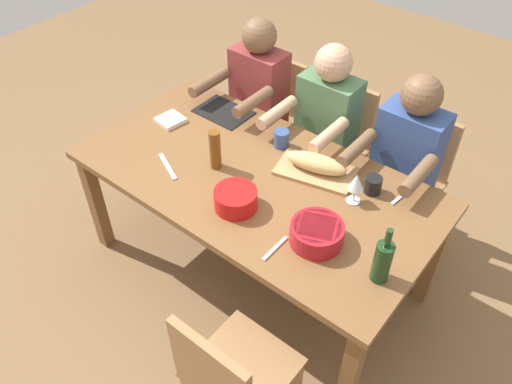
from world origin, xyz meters
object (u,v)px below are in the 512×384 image
Objects in this scene: cup_near_center at (282,139)px; chair_near_center at (336,141)px; dining_table at (256,187)px; cutting_board at (316,171)px; wine_glass at (356,183)px; chair_far_left at (230,376)px; chair_near_right at (272,113)px; chair_near_left at (410,174)px; diner_near_center at (323,127)px; diner_near_left at (402,162)px; napkin_stack at (170,120)px; wine_bottle at (382,261)px; cup_near_left at (373,185)px; serving_bowl_salad at (317,232)px; bread_loaf at (317,163)px; serving_bowl_greens at (236,198)px; diner_near_right at (255,97)px; beer_bottle at (215,150)px.

chair_near_center is at bearing -95.50° from cup_near_center.
dining_table is 0.32m from cutting_board.
chair_far_left is at bearing 91.78° from wine_glass.
chair_near_left is at bearing 180.00° from chair_near_right.
diner_near_center is 0.36m from cup_near_center.
diner_near_left reaches higher than napkin_stack.
wine_bottle is at bearing 128.93° from chair_near_center.
cup_near_left is at bearing 90.84° from chair_near_left.
chair_far_left and chair_near_left have the same top height.
wine_bottle is at bearing 178.83° from serving_bowl_salad.
napkin_stack is (0.91, 0.15, -0.05)m from bread_loaf.
chair_near_left reaches higher than serving_bowl_salad.
cup_near_center is (0.27, -0.07, 0.04)m from cutting_board.
bread_loaf is (0.26, -0.39, 0.01)m from serving_bowl_salad.
serving_bowl_greens is at bearing -52.21° from chair_far_left.
serving_bowl_salad is (-0.49, 0.99, 0.31)m from chair_near_center.
cup_near_left is at bearing 160.74° from diner_near_right.
serving_bowl_salad is (-0.42, -0.06, 0.00)m from serving_bowl_greens.
chair_near_center is 2.66× the size of bread_loaf.
diner_near_right is 0.85m from bread_loaf.
serving_bowl_salad is 1.09× the size of beer_bottle.
serving_bowl_salad is at bearing 168.30° from napkin_stack.
napkin_stack is (1.21, 0.20, -0.03)m from cup_near_left.
diner_near_center is at bearing -98.40° from cup_near_center.
beer_bottle is at bearing 43.95° from diner_near_left.
cup_near_left reaches higher than napkin_stack.
cutting_board is 0.06m from bread_loaf.
diner_near_left reaches higher than chair_near_left.
wine_glass is at bearing 154.40° from diner_near_right.
cutting_board is at bearing -109.66° from serving_bowl_greens.
cutting_board is at bearing -147.09° from beer_bottle.
wine_bottle is 1.02m from beer_bottle.
cutting_board is 4.17× the size of cup_near_center.
chair_near_center is at bearing -46.30° from cup_near_left.
diner_near_center is at bearing 19.73° from chair_near_left.
beer_bottle reaches higher than cutting_board.
chair_far_left reaches higher than cutting_board.
serving_bowl_greens and serving_bowl_salad have the same top height.
diner_near_right is at bearing 19.73° from chair_near_center.
bread_loaf is at bearing 118.24° from diner_near_center.
chair_far_left reaches higher than serving_bowl_greens.
bread_loaf reaches higher than cutting_board.
serving_bowl_greens is at bearing 42.65° from wine_glass.
serving_bowl_greens is at bearing 70.34° from cutting_board.
chair_far_left is 1.27m from cup_near_center.
chair_near_left is 8.86× the size of cup_near_center.
chair_near_left is 1.18m from serving_bowl_greens.
wine_bottle reaches higher than serving_bowl_salad.
wine_bottle is (-0.29, 1.00, 0.37)m from chair_near_left.
cup_near_center is (-0.46, 0.53, 0.31)m from chair_near_right.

